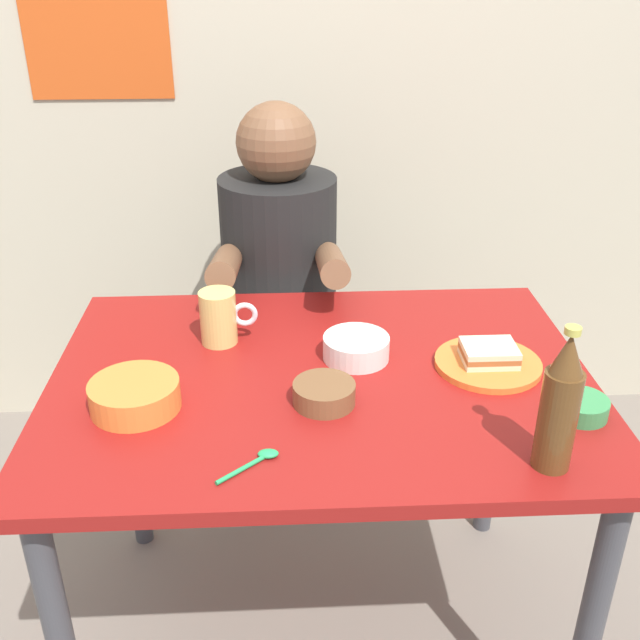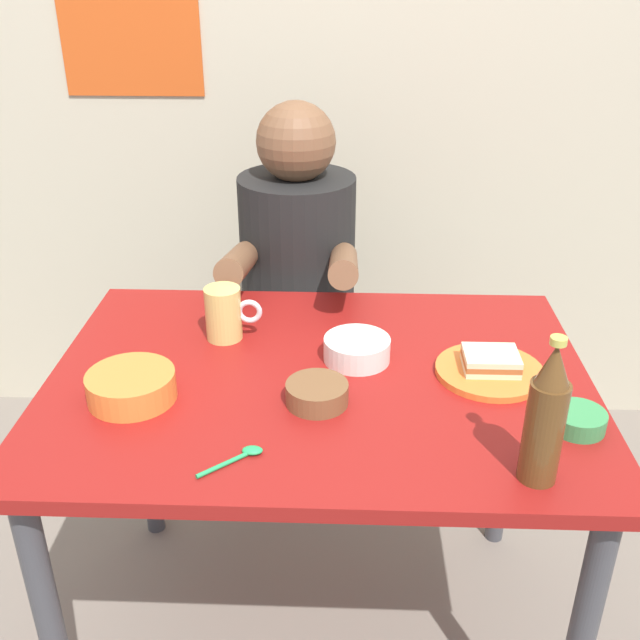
{
  "view_description": "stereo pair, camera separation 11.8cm",
  "coord_description": "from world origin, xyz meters",
  "px_view_note": "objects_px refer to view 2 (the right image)",
  "views": [
    {
      "loc": [
        -0.07,
        -1.28,
        1.52
      ],
      "look_at": [
        0.0,
        0.05,
        0.84
      ],
      "focal_mm": 41.32,
      "sensor_mm": 36.0,
      "label": 1
    },
    {
      "loc": [
        0.05,
        -1.28,
        1.52
      ],
      "look_at": [
        0.0,
        0.05,
        0.84
      ],
      "focal_mm": 41.32,
      "sensor_mm": 36.0,
      "label": 2
    }
  ],
  "objects_px": {
    "plate_orange": "(489,371)",
    "sandwich": "(491,361)",
    "stool": "(299,377)",
    "person_seated": "(297,250)",
    "rice_bowl_white": "(357,348)",
    "beer_bottle": "(546,417)",
    "beer_mug": "(225,313)",
    "dining_table": "(319,413)"
  },
  "relations": [
    {
      "from": "beer_bottle",
      "to": "rice_bowl_white",
      "type": "height_order",
      "value": "beer_bottle"
    },
    {
      "from": "plate_orange",
      "to": "stool",
      "type": "bearing_deg",
      "value": 125.11
    },
    {
      "from": "stool",
      "to": "beer_mug",
      "type": "xyz_separation_m",
      "value": [
        -0.13,
        -0.48,
        0.45
      ]
    },
    {
      "from": "beer_bottle",
      "to": "stool",
      "type": "bearing_deg",
      "value": 115.8
    },
    {
      "from": "sandwich",
      "to": "beer_mug",
      "type": "distance_m",
      "value": 0.58
    },
    {
      "from": "sandwich",
      "to": "rice_bowl_white",
      "type": "distance_m",
      "value": 0.27
    },
    {
      "from": "beer_bottle",
      "to": "beer_mug",
      "type": "bearing_deg",
      "value": 141.62
    },
    {
      "from": "plate_orange",
      "to": "rice_bowl_white",
      "type": "height_order",
      "value": "rice_bowl_white"
    },
    {
      "from": "stool",
      "to": "sandwich",
      "type": "bearing_deg",
      "value": -54.89
    },
    {
      "from": "dining_table",
      "to": "beer_mug",
      "type": "relative_size",
      "value": 8.73
    },
    {
      "from": "plate_orange",
      "to": "sandwich",
      "type": "xyz_separation_m",
      "value": [
        -0.0,
        0.0,
        0.02
      ]
    },
    {
      "from": "dining_table",
      "to": "beer_mug",
      "type": "xyz_separation_m",
      "value": [
        -0.21,
        0.15,
        0.15
      ]
    },
    {
      "from": "stool",
      "to": "beer_mug",
      "type": "distance_m",
      "value": 0.67
    },
    {
      "from": "dining_table",
      "to": "stool",
      "type": "relative_size",
      "value": 2.44
    },
    {
      "from": "person_seated",
      "to": "beer_mug",
      "type": "bearing_deg",
      "value": -105.44
    },
    {
      "from": "dining_table",
      "to": "rice_bowl_white",
      "type": "xyz_separation_m",
      "value": [
        0.08,
        0.06,
        0.12
      ]
    },
    {
      "from": "dining_table",
      "to": "plate_orange",
      "type": "distance_m",
      "value": 0.36
    },
    {
      "from": "person_seated",
      "to": "rice_bowl_white",
      "type": "distance_m",
      "value": 0.58
    },
    {
      "from": "dining_table",
      "to": "sandwich",
      "type": "height_order",
      "value": "sandwich"
    },
    {
      "from": "person_seated",
      "to": "stool",
      "type": "bearing_deg",
      "value": 90.0
    },
    {
      "from": "stool",
      "to": "person_seated",
      "type": "height_order",
      "value": "person_seated"
    },
    {
      "from": "stool",
      "to": "plate_orange",
      "type": "height_order",
      "value": "plate_orange"
    },
    {
      "from": "plate_orange",
      "to": "beer_bottle",
      "type": "height_order",
      "value": "beer_bottle"
    },
    {
      "from": "person_seated",
      "to": "sandwich",
      "type": "distance_m",
      "value": 0.74
    },
    {
      "from": "rice_bowl_white",
      "to": "beer_bottle",
      "type": "bearing_deg",
      "value": -52.01
    },
    {
      "from": "plate_orange",
      "to": "sandwich",
      "type": "height_order",
      "value": "sandwich"
    },
    {
      "from": "stool",
      "to": "beer_bottle",
      "type": "relative_size",
      "value": 1.72
    },
    {
      "from": "beer_mug",
      "to": "rice_bowl_white",
      "type": "xyz_separation_m",
      "value": [
        0.29,
        -0.09,
        -0.03
      ]
    },
    {
      "from": "beer_mug",
      "to": "person_seated",
      "type": "bearing_deg",
      "value": 74.56
    },
    {
      "from": "dining_table",
      "to": "person_seated",
      "type": "distance_m",
      "value": 0.64
    },
    {
      "from": "beer_bottle",
      "to": "rice_bowl_white",
      "type": "distance_m",
      "value": 0.48
    },
    {
      "from": "plate_orange",
      "to": "beer_bottle",
      "type": "distance_m",
      "value": 0.34
    },
    {
      "from": "beer_mug",
      "to": "rice_bowl_white",
      "type": "bearing_deg",
      "value": -16.74
    },
    {
      "from": "dining_table",
      "to": "rice_bowl_white",
      "type": "distance_m",
      "value": 0.16
    },
    {
      "from": "beer_mug",
      "to": "stool",
      "type": "bearing_deg",
      "value": 74.91
    },
    {
      "from": "person_seated",
      "to": "sandwich",
      "type": "relative_size",
      "value": 6.54
    },
    {
      "from": "stool",
      "to": "beer_mug",
      "type": "relative_size",
      "value": 3.57
    },
    {
      "from": "dining_table",
      "to": "person_seated",
      "type": "xyz_separation_m",
      "value": [
        -0.08,
        0.62,
        0.12
      ]
    },
    {
      "from": "beer_bottle",
      "to": "sandwich",
      "type": "bearing_deg",
      "value": 93.91
    },
    {
      "from": "plate_orange",
      "to": "beer_mug",
      "type": "distance_m",
      "value": 0.58
    },
    {
      "from": "stool",
      "to": "sandwich",
      "type": "xyz_separation_m",
      "value": [
        0.43,
        -0.61,
        0.42
      ]
    },
    {
      "from": "dining_table",
      "to": "sandwich",
      "type": "distance_m",
      "value": 0.37
    }
  ]
}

